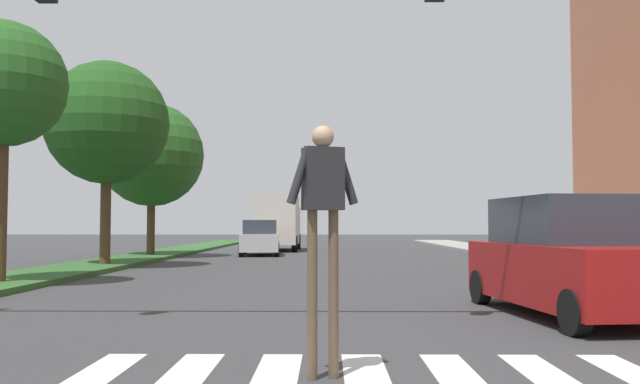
# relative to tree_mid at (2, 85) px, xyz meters

# --- Properties ---
(ground_plane) EXTENTS (140.00, 140.00, 0.00)m
(ground_plane) POSITION_rel_tree_mid_xyz_m (8.26, 12.38, -4.87)
(ground_plane) COLOR #38383A
(crosswalk) EXTENTS (5.85, 2.20, 0.01)m
(crosswalk) POSITION_rel_tree_mid_xyz_m (8.26, -9.22, -4.87)
(crosswalk) COLOR silver
(crosswalk) RESTS_ON ground_plane
(median_strip) EXTENTS (2.58, 64.00, 0.15)m
(median_strip) POSITION_rel_tree_mid_xyz_m (-0.19, 10.38, -4.80)
(median_strip) COLOR #2D5B28
(median_strip) RESTS_ON ground_plane
(tree_mid) EXTENTS (3.06, 3.06, 6.30)m
(tree_mid) POSITION_rel_tree_mid_xyz_m (0.00, 0.00, 0.00)
(tree_mid) COLOR #4C3823
(tree_mid) RESTS_ON median_strip
(tree_far) EXTENTS (4.29, 4.29, 7.04)m
(tree_far) POSITION_rel_tree_mid_xyz_m (0.19, 7.11, 0.16)
(tree_far) COLOR #4C3823
(tree_far) RESTS_ON median_strip
(tree_distant) EXTENTS (4.72, 4.72, 6.89)m
(tree_distant) POSITION_rel_tree_mid_xyz_m (-0.12, 14.29, -0.20)
(tree_distant) COLOR #4C3823
(tree_distant) RESTS_ON median_strip
(sidewalk_right) EXTENTS (3.00, 64.00, 0.15)m
(sidewalk_right) POSITION_rel_tree_mid_xyz_m (16.89, 10.38, -4.80)
(sidewalk_right) COLOR #9E9991
(sidewalk_right) RESTS_ON ground_plane
(traffic_light_gantry) EXTENTS (10.21, 0.30, 6.00)m
(traffic_light_gantry) POSITION_rel_tree_mid_xyz_m (3.89, -6.58, -0.46)
(traffic_light_gantry) COLOR gold
(traffic_light_gantry) RESTS_ON median_strip
(pedestrian_performer) EXTENTS (0.73, 0.35, 2.49)m
(pedestrian_performer) POSITION_rel_tree_mid_xyz_m (7.83, -9.34, -3.21)
(pedestrian_performer) COLOR brown
(pedestrian_performer) RESTS_ON ground_plane
(suv_crossing) EXTENTS (2.45, 4.79, 1.97)m
(suv_crossing) POSITION_rel_tree_mid_xyz_m (11.86, -4.82, -3.94)
(suv_crossing) COLOR maroon
(suv_crossing) RESTS_ON ground_plane
(sedan_midblock) EXTENTS (2.13, 4.36, 1.71)m
(sedan_midblock) POSITION_rel_tree_mid_xyz_m (4.61, 16.64, -4.08)
(sedan_midblock) COLOR #B7B7BC
(sedan_midblock) RESTS_ON ground_plane
(truck_box_delivery) EXTENTS (2.40, 6.20, 3.10)m
(truck_box_delivery) POSITION_rel_tree_mid_xyz_m (5.05, 22.39, -3.24)
(truck_box_delivery) COLOR #B7B7BC
(truck_box_delivery) RESTS_ON ground_plane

